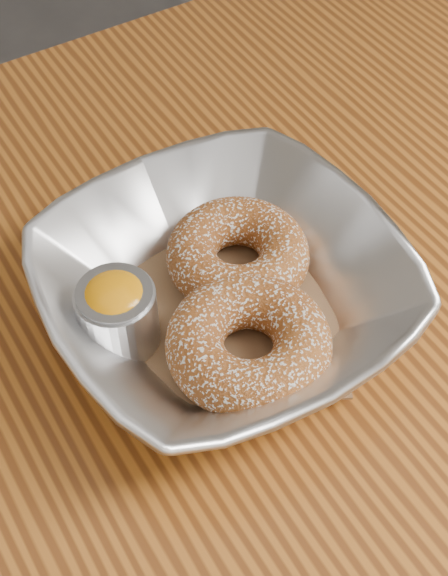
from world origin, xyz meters
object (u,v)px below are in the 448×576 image
donut_front (249,344)px  ramekin (117,313)px  serving_bowl (224,290)px  table (313,434)px  donut_back (238,254)px

donut_front → ramekin: 0.08m
serving_bowl → donut_front: size_ratio=2.24×
donut_front → ramekin: ramekin is taller
table → ramekin: size_ratio=22.68×
serving_bowl → donut_front: serving_bowl is taller
donut_back → donut_front: donut_front is taller
table → donut_back: size_ratio=12.72×
table → donut_front: size_ratio=11.94×
serving_bowl → donut_front: (-0.01, -0.04, 0.00)m
donut_back → table: bearing=-80.4°
table → donut_front: 0.14m
serving_bowl → donut_back: bearing=42.3°
table → ramekin: ramekin is taller
table → ramekin: (-0.11, 0.08, 0.13)m
donut_front → donut_back: bearing=63.1°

